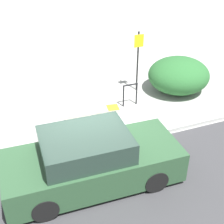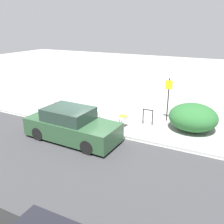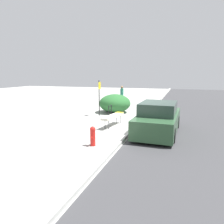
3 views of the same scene
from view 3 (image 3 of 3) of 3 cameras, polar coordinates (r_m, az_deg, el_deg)
ground_plane at (r=10.93m, az=5.46°, el=-4.56°), size 60.00×60.00×0.00m
curb at (r=10.91m, az=5.47°, el=-4.23°), size 60.00×0.20×0.13m
bench at (r=11.47m, az=0.29°, el=-1.11°), size 2.04×0.66×0.60m
bike_rack at (r=13.39m, az=-0.51°, el=0.40°), size 0.55×0.05×0.83m
sign_post at (r=14.28m, az=-3.35°, el=4.56°), size 0.36×0.08×2.30m
fire_hydrant at (r=8.43m, az=-5.04°, el=-6.12°), size 0.36×0.22×0.77m
shrub_hedge at (r=15.51m, az=0.75°, el=2.28°), size 2.32×2.21×1.30m
pedestrian at (r=18.95m, az=2.60°, el=4.47°), size 0.40×0.24×1.69m
parked_car_near at (r=10.34m, az=11.99°, el=-1.82°), size 4.30×1.85×1.46m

